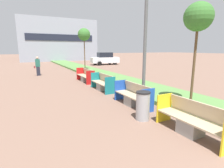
# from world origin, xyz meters

# --- Properties ---
(planter_grass_strip) EXTENTS (2.80, 120.00, 0.18)m
(planter_grass_strip) POSITION_xyz_m (3.20, 12.00, 0.09)
(planter_grass_strip) COLOR #568442
(planter_grass_strip) RESTS_ON ground
(building_backdrop) EXTENTS (14.85, 8.30, 8.15)m
(building_backdrop) POSITION_xyz_m (4.00, 39.60, 4.08)
(building_backdrop) COLOR #939EAD
(building_backdrop) RESTS_ON ground
(bench_yellow_frame) EXTENTS (0.65, 2.15, 0.94)m
(bench_yellow_frame) POSITION_xyz_m (0.94, 3.69, 0.37)
(bench_yellow_frame) COLOR gray
(bench_yellow_frame) RESTS_ON ground
(bench_blue_frame) EXTENTS (0.65, 2.08, 0.94)m
(bench_blue_frame) POSITION_xyz_m (0.94, 6.63, 0.37)
(bench_blue_frame) COLOR gray
(bench_blue_frame) RESTS_ON ground
(bench_teal_frame) EXTENTS (0.65, 2.08, 0.94)m
(bench_teal_frame) POSITION_xyz_m (0.94, 9.76, 0.37)
(bench_teal_frame) COLOR gray
(bench_teal_frame) RESTS_ON ground
(bench_red_frame) EXTENTS (0.65, 2.32, 0.94)m
(bench_red_frame) POSITION_xyz_m (0.94, 12.83, 0.37)
(bench_red_frame) COLOR gray
(bench_red_frame) RESTS_ON ground
(litter_bin) EXTENTS (0.48, 0.48, 0.99)m
(litter_bin) POSITION_xyz_m (0.34, 5.17, 0.50)
(litter_bin) COLOR #9EA0A5
(litter_bin) RESTS_ON ground
(street_lamp_post) EXTENTS (0.24, 0.44, 7.11)m
(street_lamp_post) POSITION_xyz_m (1.55, 6.73, 3.94)
(street_lamp_post) COLOR #56595B
(street_lamp_post) RESTS_ON ground
(sapling_tree_near) EXTENTS (1.08, 1.08, 4.13)m
(sapling_tree_near) POSITION_xyz_m (2.88, 5.27, 3.54)
(sapling_tree_near) COLOR brown
(sapling_tree_near) RESTS_ON ground
(sapling_tree_far) EXTENTS (1.29, 1.29, 4.51)m
(sapling_tree_far) POSITION_xyz_m (2.88, 18.65, 3.83)
(sapling_tree_far) COLOR brown
(sapling_tree_far) RESTS_ON ground
(pedestrian_walking) EXTENTS (0.53, 0.24, 1.71)m
(pedestrian_walking) POSITION_xyz_m (-1.89, 17.71, 0.87)
(pedestrian_walking) COLOR #232633
(pedestrian_walking) RESTS_ON ground
(parked_car_distant) EXTENTS (4.38, 2.24, 1.86)m
(parked_car_distant) POSITION_xyz_m (8.19, 24.93, 0.91)
(parked_car_distant) COLOR silver
(parked_car_distant) RESTS_ON ground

